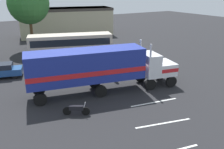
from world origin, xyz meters
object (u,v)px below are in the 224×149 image
person_bystander (115,73)px  tree_center (28,3)px  semi_truck (98,67)px  parked_car (1,71)px  parked_bus (71,44)px  motorcycle (76,109)px

person_bystander → tree_center: tree_center is taller
semi_truck → person_bystander: (2.86, 1.69, -1.63)m
person_bystander → parked_car: (-10.09, 7.24, -0.09)m
semi_truck → parked_bus: (2.12, 11.89, -0.46)m
semi_truck → tree_center: size_ratio=1.41×
motorcycle → tree_center: (2.61, 23.45, 6.55)m
semi_truck → parked_bus: size_ratio=1.28×
parked_bus → tree_center: size_ratio=1.11×
parked_bus → motorcycle: bearing=-110.8°
semi_truck → parked_bus: bearing=79.9°
person_bystander → tree_center: 20.11m
parked_bus → motorcycle: 16.00m
parked_bus → parked_car: (-9.35, -2.96, -1.26)m
tree_center → semi_truck: bearing=-87.4°
person_bystander → semi_truck: bearing=-149.4°
semi_truck → person_bystander: bearing=30.6°
semi_truck → motorcycle: semi_truck is taller
semi_truck → tree_center: (-0.94, 20.46, 4.51)m
parked_car → motorcycle: bearing=-72.9°
motorcycle → tree_center: bearing=83.6°
parked_car → tree_center: 14.53m
semi_truck → person_bystander: size_ratio=8.81×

